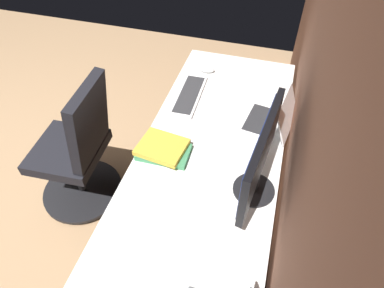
# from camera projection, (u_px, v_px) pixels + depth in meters

# --- Properties ---
(wall_back) EXTENTS (4.98, 0.10, 2.60)m
(wall_back) POSITION_uv_depth(u_px,v_px,m) (327.00, 124.00, 1.12)
(wall_back) COLOR brown
(wall_back) RESTS_ON ground
(desk) EXTENTS (2.27, 0.75, 0.73)m
(desk) POSITION_uv_depth(u_px,v_px,m) (201.00, 184.00, 1.73)
(desk) COLOR white
(desk) RESTS_ON ground
(drawer_pedestal) EXTENTS (0.40, 0.51, 0.69)m
(drawer_pedestal) POSITION_uv_depth(u_px,v_px,m) (184.00, 288.00, 1.69)
(drawer_pedestal) COLOR white
(drawer_pedestal) RESTS_ON ground
(monitor_primary) EXTENTS (0.57, 0.20, 0.41)m
(monitor_primary) POSITION_uv_depth(u_px,v_px,m) (260.00, 157.00, 1.46)
(monitor_primary) COLOR black
(monitor_primary) RESTS_ON desk
(laptop_leftmost) EXTENTS (0.35, 0.33, 0.21)m
(laptop_leftmost) POSITION_uv_depth(u_px,v_px,m) (270.00, 118.00, 1.92)
(laptop_leftmost) COLOR white
(laptop_leftmost) RESTS_ON desk
(keyboard_main) EXTENTS (0.42, 0.15, 0.02)m
(keyboard_main) POSITION_uv_depth(u_px,v_px,m) (189.00, 95.00, 2.12)
(keyboard_main) COLOR silver
(keyboard_main) RESTS_ON desk
(mouse_main) EXTENTS (0.06, 0.10, 0.03)m
(mouse_main) POSITION_uv_depth(u_px,v_px,m) (207.00, 69.00, 2.31)
(mouse_main) COLOR silver
(mouse_main) RESTS_ON desk
(book_stack_near) EXTENTS (0.23, 0.28, 0.06)m
(book_stack_near) POSITION_uv_depth(u_px,v_px,m) (163.00, 150.00, 1.77)
(book_stack_near) COLOR #3D8456
(book_stack_near) RESTS_ON desk
(office_chair) EXTENTS (0.56, 0.57, 0.97)m
(office_chair) POSITION_uv_depth(u_px,v_px,m) (79.00, 153.00, 2.16)
(office_chair) COLOR black
(office_chair) RESTS_ON ground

